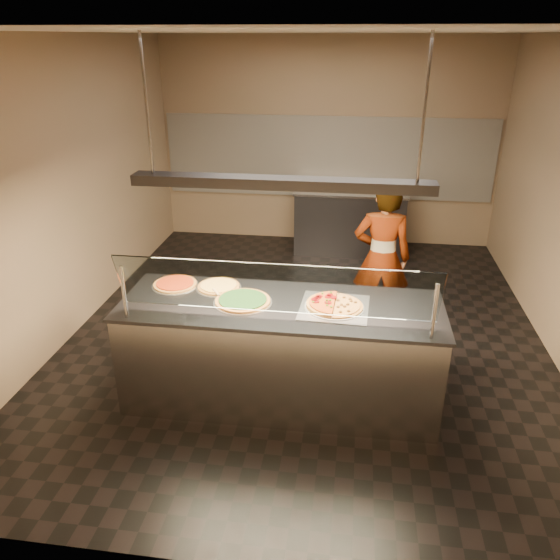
# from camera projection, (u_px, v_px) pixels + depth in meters

# --- Properties ---
(ground) EXTENTS (5.00, 6.00, 0.02)m
(ground) POSITION_uv_depth(u_px,v_px,m) (306.00, 330.00, 6.02)
(ground) COLOR black
(ground) RESTS_ON ground
(ceiling) EXTENTS (5.00, 6.00, 0.02)m
(ceiling) POSITION_uv_depth(u_px,v_px,m) (313.00, 30.00, 4.79)
(ceiling) COLOR silver
(ceiling) RESTS_ON wall_back
(wall_back) EXTENTS (5.00, 0.02, 3.00)m
(wall_back) POSITION_uv_depth(u_px,v_px,m) (328.00, 143.00, 8.12)
(wall_back) COLOR #92775E
(wall_back) RESTS_ON ground
(wall_front) EXTENTS (5.00, 0.02, 3.00)m
(wall_front) POSITION_uv_depth(u_px,v_px,m) (254.00, 361.00, 2.68)
(wall_front) COLOR #92775E
(wall_front) RESTS_ON ground
(wall_left) EXTENTS (0.02, 6.00, 3.00)m
(wall_left) POSITION_uv_depth(u_px,v_px,m) (71.00, 188.00, 5.72)
(wall_left) COLOR #92775E
(wall_left) RESTS_ON ground
(tile_band) EXTENTS (4.90, 0.02, 1.20)m
(tile_band) POSITION_uv_depth(u_px,v_px,m) (327.00, 157.00, 8.18)
(tile_band) COLOR silver
(tile_band) RESTS_ON wall_back
(serving_counter) EXTENTS (2.68, 0.94, 0.93)m
(serving_counter) POSITION_uv_depth(u_px,v_px,m) (281.00, 352.00, 4.71)
(serving_counter) COLOR #B7B7BC
(serving_counter) RESTS_ON ground
(sneeze_guard) EXTENTS (2.44, 0.18, 0.54)m
(sneeze_guard) POSITION_uv_depth(u_px,v_px,m) (275.00, 289.00, 4.09)
(sneeze_guard) COLOR #B7B7BC
(sneeze_guard) RESTS_ON serving_counter
(perforated_tray) EXTENTS (0.58, 0.58, 0.01)m
(perforated_tray) POSITION_uv_depth(u_px,v_px,m) (334.00, 307.00, 4.46)
(perforated_tray) COLOR silver
(perforated_tray) RESTS_ON serving_counter
(half_pizza_pepperoni) EXTENTS (0.26, 0.47, 0.05)m
(half_pizza_pepperoni) POSITION_uv_depth(u_px,v_px,m) (321.00, 303.00, 4.46)
(half_pizza_pepperoni) COLOR brown
(half_pizza_pepperoni) RESTS_ON perforated_tray
(half_pizza_sausage) EXTENTS (0.25, 0.47, 0.04)m
(half_pizza_sausage) POSITION_uv_depth(u_px,v_px,m) (348.00, 305.00, 4.44)
(half_pizza_sausage) COLOR brown
(half_pizza_sausage) RESTS_ON perforated_tray
(pizza_spinach) EXTENTS (0.49, 0.49, 0.03)m
(pizza_spinach) POSITION_uv_depth(u_px,v_px,m) (243.00, 300.00, 4.55)
(pizza_spinach) COLOR silver
(pizza_spinach) RESTS_ON serving_counter
(pizza_cheese) EXTENTS (0.40, 0.40, 0.03)m
(pizza_cheese) POSITION_uv_depth(u_px,v_px,m) (219.00, 286.00, 4.81)
(pizza_cheese) COLOR silver
(pizza_cheese) RESTS_ON serving_counter
(pizza_tomato) EXTENTS (0.41, 0.41, 0.03)m
(pizza_tomato) POSITION_uv_depth(u_px,v_px,m) (175.00, 284.00, 4.86)
(pizza_tomato) COLOR silver
(pizza_tomato) RESTS_ON serving_counter
(pizza_spatula) EXTENTS (0.27, 0.19, 0.02)m
(pizza_spatula) POSITION_uv_depth(u_px,v_px,m) (222.00, 293.00, 4.64)
(pizza_spatula) COLOR #B7B7BC
(pizza_spatula) RESTS_ON pizza_spinach
(prep_table) EXTENTS (1.62, 0.74, 0.93)m
(prep_table) POSITION_uv_depth(u_px,v_px,m) (349.00, 220.00, 8.08)
(prep_table) COLOR #38383D
(prep_table) RESTS_ON ground
(worker) EXTENTS (0.61, 0.41, 1.65)m
(worker) POSITION_uv_depth(u_px,v_px,m) (382.00, 258.00, 5.74)
(worker) COLOR #24212A
(worker) RESTS_ON ground
(heat_lamp_housing) EXTENTS (2.30, 0.18, 0.08)m
(heat_lamp_housing) POSITION_uv_depth(u_px,v_px,m) (281.00, 183.00, 4.10)
(heat_lamp_housing) COLOR #38383D
(heat_lamp_housing) RESTS_ON ceiling
(lamp_rod_left) EXTENTS (0.02, 0.02, 1.01)m
(lamp_rod_left) POSITION_uv_depth(u_px,v_px,m) (146.00, 105.00, 4.01)
(lamp_rod_left) COLOR #B7B7BC
(lamp_rod_left) RESTS_ON ceiling
(lamp_rod_right) EXTENTS (0.02, 0.02, 1.01)m
(lamp_rod_right) POSITION_uv_depth(u_px,v_px,m) (425.00, 110.00, 3.75)
(lamp_rod_right) COLOR #B7B7BC
(lamp_rod_right) RESTS_ON ceiling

